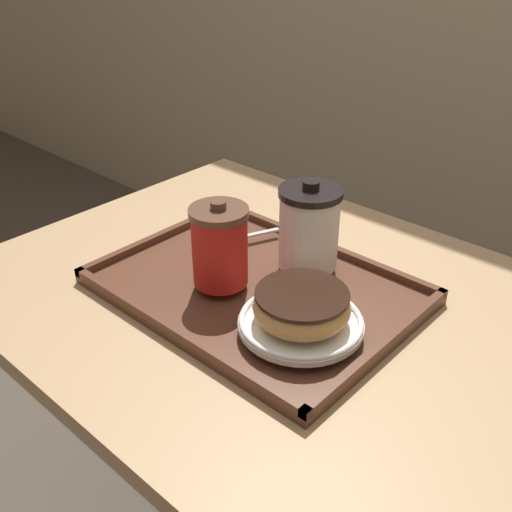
% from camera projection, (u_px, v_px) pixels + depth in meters
% --- Properties ---
extents(cafe_table, '(0.89, 0.69, 0.73)m').
position_uv_depth(cafe_table, '(271.00, 378.00, 0.99)').
color(cafe_table, tan).
rests_on(cafe_table, ground_plane).
extents(serving_tray, '(0.45, 0.33, 0.02)m').
position_uv_depth(serving_tray, '(256.00, 289.00, 0.90)').
color(serving_tray, '#512D1E').
rests_on(serving_tray, cafe_table).
extents(coffee_cup_front, '(0.09, 0.09, 0.13)m').
position_uv_depth(coffee_cup_front, '(220.00, 245.00, 0.85)').
color(coffee_cup_front, red).
rests_on(coffee_cup_front, serving_tray).
extents(coffee_cup_rear, '(0.09, 0.09, 0.14)m').
position_uv_depth(coffee_cup_rear, '(309.00, 227.00, 0.89)').
color(coffee_cup_rear, white).
rests_on(coffee_cup_rear, serving_tray).
extents(plate_with_chocolate_donut, '(0.17, 0.17, 0.01)m').
position_uv_depth(plate_with_chocolate_donut, '(301.00, 322.00, 0.78)').
color(plate_with_chocolate_donut, white).
rests_on(plate_with_chocolate_donut, serving_tray).
extents(donut_chocolate_glazed, '(0.13, 0.13, 0.04)m').
position_uv_depth(donut_chocolate_glazed, '(302.00, 305.00, 0.77)').
color(donut_chocolate_glazed, tan).
rests_on(donut_chocolate_glazed, plate_with_chocolate_donut).
extents(spoon, '(0.07, 0.14, 0.01)m').
position_uv_depth(spoon, '(220.00, 241.00, 0.98)').
color(spoon, silver).
rests_on(spoon, serving_tray).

